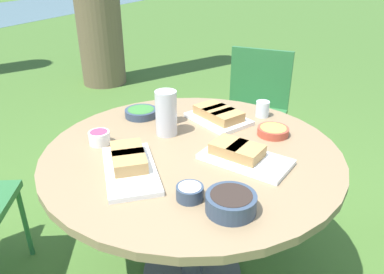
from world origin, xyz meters
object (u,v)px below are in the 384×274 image
object	(u,v)px
wine_glass	(167,100)
chair_near_right	(255,103)
water_pitcher	(166,113)
dining_table	(192,170)

from	to	relation	value
wine_glass	chair_near_right	bearing A→B (deg)	-9.92
water_pitcher	wine_glass	distance (m)	0.12
chair_near_right	wine_glass	world-z (taller)	wine_glass
dining_table	chair_near_right	bearing A→B (deg)	3.09
chair_near_right	water_pitcher	world-z (taller)	water_pitcher
dining_table	wine_glass	world-z (taller)	wine_glass
dining_table	wine_glass	distance (m)	0.38
dining_table	wine_glass	xyz separation A→B (m)	(0.20, 0.23, 0.23)
water_pitcher	chair_near_right	bearing A→B (deg)	-5.90
dining_table	chair_near_right	size ratio (longest dim) A/B	1.45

